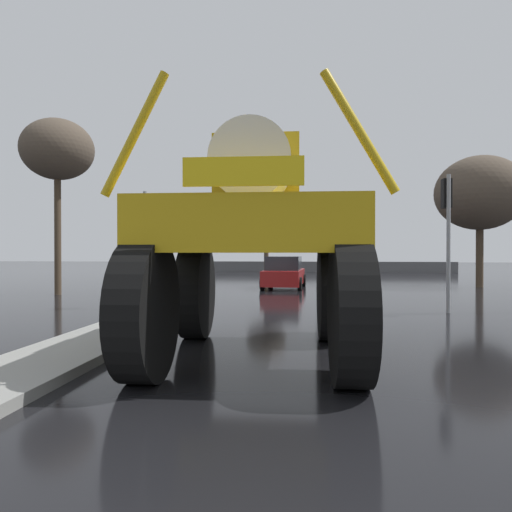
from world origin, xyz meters
name	(u,v)px	position (x,y,z in m)	size (l,w,h in m)	color
ground_plane	(298,293)	(0.00, 18.00, 0.00)	(120.00, 120.00, 0.00)	black
median_island	(59,356)	(-3.47, 5.28, 0.07)	(1.53, 11.01, 0.15)	gray
oversize_sprayer	(256,242)	(-0.39, 5.91, 1.90)	(3.83, 5.22, 4.07)	black
sedan_ahead	(284,273)	(-0.72, 20.59, 0.71)	(2.06, 4.19, 1.52)	maroon
traffic_signal_near_left	(147,223)	(-4.50, 12.19, 2.61)	(0.24, 0.54, 3.58)	gray
traffic_signal_near_right	(447,212)	(4.40, 12.18, 2.87)	(0.24, 0.54, 3.94)	gray
traffic_signal_far_left	(343,235)	(2.45, 25.73, 2.71)	(0.24, 0.55, 3.71)	gray
traffic_signal_far_right	(318,235)	(1.01, 25.73, 2.73)	(0.24, 0.55, 3.75)	gray
bare_tree_left	(57,151)	(-9.61, 16.06, 5.81)	(2.87, 2.87, 7.08)	#473828
bare_tree_right	(480,193)	(8.79, 22.23, 4.61)	(4.26, 4.26, 6.44)	#473828
bare_tree_far_center	(266,209)	(-2.75, 33.44, 4.94)	(3.08, 3.08, 6.30)	#473828
roadside_barrier	(303,267)	(0.00, 38.32, 0.45)	(25.31, 0.24, 0.90)	#59595B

